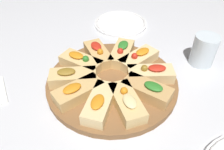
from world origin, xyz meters
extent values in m
plane|color=silver|center=(0.00, 0.00, 0.00)|extent=(3.00, 3.00, 0.00)
cylinder|color=brown|center=(0.00, 0.00, 0.01)|extent=(0.37, 0.37, 0.02)
cube|color=#DBB775|center=(0.10, -0.02, 0.03)|extent=(0.13, 0.08, 0.03)
ellipsoid|color=beige|center=(0.12, -0.03, 0.06)|extent=(0.05, 0.04, 0.01)
sphere|color=orange|center=(0.09, -0.02, 0.06)|extent=(0.02, 0.02, 0.02)
cube|color=tan|center=(0.10, 0.05, 0.03)|extent=(0.14, 0.10, 0.03)
ellipsoid|color=#2D7A28|center=(0.11, 0.05, 0.06)|extent=(0.06, 0.05, 0.01)
cube|color=#E5C689|center=(0.05, 0.09, 0.03)|extent=(0.11, 0.14, 0.03)
ellipsoid|color=red|center=(0.06, 0.11, 0.06)|extent=(0.05, 0.06, 0.01)
sphere|color=olive|center=(0.04, 0.08, 0.06)|extent=(0.02, 0.02, 0.02)
cube|color=#E5C689|center=(-0.02, 0.11, 0.03)|extent=(0.08, 0.13, 0.03)
ellipsoid|color=orange|center=(-0.02, 0.12, 0.06)|extent=(0.04, 0.05, 0.01)
sphere|color=red|center=(-0.02, 0.09, 0.06)|extent=(0.02, 0.02, 0.02)
cube|color=#DBB775|center=(-0.07, 0.08, 0.03)|extent=(0.12, 0.13, 0.03)
ellipsoid|color=#2D7A28|center=(-0.08, 0.09, 0.06)|extent=(0.05, 0.06, 0.01)
sphere|color=red|center=(-0.06, 0.07, 0.06)|extent=(0.02, 0.02, 0.02)
cube|color=tan|center=(-0.11, 0.02, 0.03)|extent=(0.13, 0.07, 0.03)
ellipsoid|color=red|center=(-0.12, 0.02, 0.06)|extent=(0.05, 0.04, 0.01)
sphere|color=orange|center=(-0.09, 0.01, 0.06)|extent=(0.02, 0.02, 0.02)
cube|color=#DBB775|center=(-0.10, -0.05, 0.03)|extent=(0.14, 0.11, 0.03)
ellipsoid|color=orange|center=(-0.11, -0.06, 0.06)|extent=(0.06, 0.05, 0.01)
sphere|color=#2D7A28|center=(-0.08, -0.04, 0.06)|extent=(0.02, 0.02, 0.02)
cube|color=#DBB775|center=(-0.05, -0.10, 0.03)|extent=(0.10, 0.14, 0.03)
ellipsoid|color=olive|center=(-0.05, -0.11, 0.06)|extent=(0.05, 0.06, 0.01)
cube|color=tan|center=(0.01, -0.11, 0.03)|extent=(0.07, 0.13, 0.03)
ellipsoid|color=orange|center=(0.01, -0.12, 0.06)|extent=(0.03, 0.05, 0.01)
cube|color=#E5C689|center=(0.07, -0.08, 0.03)|extent=(0.12, 0.13, 0.03)
ellipsoid|color=orange|center=(0.08, -0.09, 0.06)|extent=(0.05, 0.06, 0.01)
cylinder|color=white|center=(-0.28, 0.21, 0.01)|extent=(0.21, 0.21, 0.01)
torus|color=white|center=(-0.28, 0.21, 0.01)|extent=(0.20, 0.20, 0.01)
cylinder|color=silver|center=(0.06, 0.29, 0.05)|extent=(0.07, 0.07, 0.10)
camera|label=1|loc=(0.39, -0.24, 0.43)|focal=35.00mm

